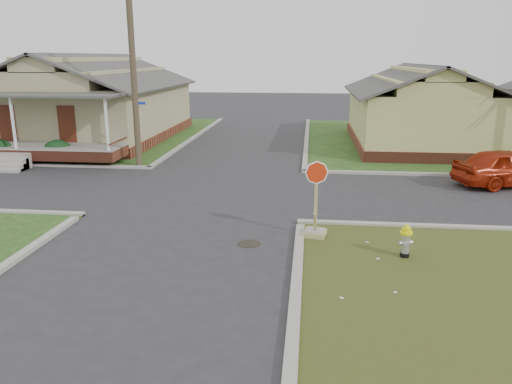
# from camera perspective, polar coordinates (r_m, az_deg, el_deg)

# --- Properties ---
(ground) EXTENTS (120.00, 120.00, 0.00)m
(ground) POSITION_cam_1_polar(r_m,az_deg,el_deg) (14.88, -9.04, -4.85)
(ground) COLOR #2C2C2F
(ground) RESTS_ON ground
(verge_far_left) EXTENTS (19.00, 19.00, 0.05)m
(verge_far_left) POSITION_cam_1_polar(r_m,az_deg,el_deg) (36.03, -21.78, 6.10)
(verge_far_left) COLOR #204318
(verge_far_left) RESTS_ON ground
(curbs) EXTENTS (80.00, 40.00, 0.12)m
(curbs) POSITION_cam_1_polar(r_m,az_deg,el_deg) (19.52, -5.25, 0.13)
(curbs) COLOR #A29E93
(curbs) RESTS_ON ground
(manhole) EXTENTS (0.64, 0.64, 0.01)m
(manhole) POSITION_cam_1_polar(r_m,az_deg,el_deg) (14.01, -0.81, -5.92)
(manhole) COLOR black
(manhole) RESTS_ON ground
(corner_house) EXTENTS (10.10, 15.50, 5.30)m
(corner_house) POSITION_cam_1_polar(r_m,az_deg,el_deg) (33.28, -18.58, 9.64)
(corner_house) COLOR brown
(corner_house) RESTS_ON ground
(side_house_yellow) EXTENTS (7.60, 11.60, 4.70)m
(side_house_yellow) POSITION_cam_1_polar(r_m,az_deg,el_deg) (30.73, 18.06, 9.12)
(side_house_yellow) COLOR brown
(side_house_yellow) RESTS_ON ground
(utility_pole) EXTENTS (1.80, 0.28, 9.00)m
(utility_pole) POSITION_cam_1_polar(r_m,az_deg,el_deg) (23.76, -13.88, 13.83)
(utility_pole) COLOR #3A3021
(utility_pole) RESTS_ON ground
(fire_hydrant) EXTENTS (0.33, 0.33, 0.88)m
(fire_hydrant) POSITION_cam_1_polar(r_m,az_deg,el_deg) (13.41, 16.75, -5.18)
(fire_hydrant) COLOR black
(fire_hydrant) RESTS_ON ground
(stop_sign) EXTENTS (0.63, 0.61, 2.22)m
(stop_sign) POSITION_cam_1_polar(r_m,az_deg,el_deg) (14.42, 6.79, -3.20)
(stop_sign) COLOR tan
(stop_sign) RESTS_ON ground
(red_sedan) EXTENTS (4.78, 3.10, 1.51)m
(red_sedan) POSITION_cam_1_polar(r_m,az_deg,el_deg) (22.52, 26.94, 2.54)
(red_sedan) COLOR #A5230B
(red_sedan) RESTS_ON ground
(hedge_right) EXTENTS (1.43, 1.17, 1.09)m
(hedge_right) POSITION_cam_1_polar(r_m,az_deg,el_deg) (26.37, -21.71, 4.39)
(hedge_right) COLOR #133616
(hedge_right) RESTS_ON verge_far_left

